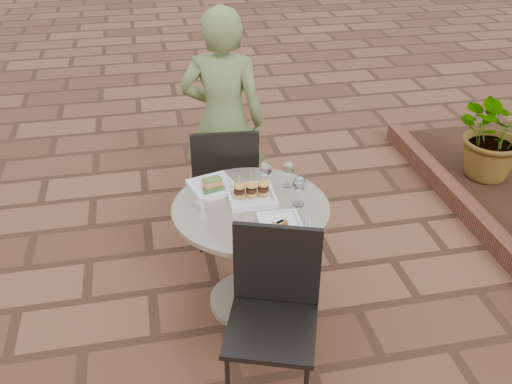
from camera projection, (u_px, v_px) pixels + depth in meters
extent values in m
plane|color=brown|center=(277.00, 275.00, 3.85)|extent=(60.00, 60.00, 0.00)
cylinder|color=gray|center=(251.00, 300.00, 3.61)|extent=(0.52, 0.52, 0.04)
cylinder|color=gray|center=(251.00, 259.00, 3.44)|extent=(0.08, 0.08, 0.70)
cylinder|color=tan|center=(251.00, 208.00, 3.24)|extent=(0.90, 0.90, 0.03)
cube|color=black|center=(225.00, 182.00, 4.01)|extent=(0.48, 0.48, 0.03)
cube|color=black|center=(225.00, 165.00, 3.71)|extent=(0.44, 0.07, 0.46)
cylinder|color=black|center=(249.00, 194.00, 4.31)|extent=(0.02, 0.02, 0.44)
cylinder|color=black|center=(199.00, 197.00, 4.27)|extent=(0.02, 0.02, 0.44)
cylinder|color=black|center=(254.00, 223.00, 3.99)|extent=(0.02, 0.02, 0.44)
cylinder|color=black|center=(200.00, 226.00, 3.95)|extent=(0.02, 0.02, 0.44)
cube|color=black|center=(272.00, 329.00, 2.80)|extent=(0.56, 0.56, 0.03)
cube|color=black|center=(277.00, 264.00, 2.84)|extent=(0.42, 0.18, 0.46)
cylinder|color=black|center=(240.00, 331.00, 3.11)|extent=(0.02, 0.02, 0.44)
cylinder|color=black|center=(310.00, 338.00, 3.06)|extent=(0.02, 0.02, 0.44)
imported|color=#61723F|center=(223.00, 122.00, 4.01)|extent=(0.68, 0.54, 1.63)
cube|color=white|center=(213.00, 188.00, 3.40)|extent=(0.31, 0.31, 0.01)
cube|color=#E38A50|center=(212.00, 183.00, 3.38)|extent=(0.13, 0.10, 0.04)
cube|color=#556A2F|center=(212.00, 179.00, 3.37)|extent=(0.12, 0.09, 0.01)
cube|color=white|center=(251.00, 197.00, 3.30)|extent=(0.27, 0.27, 0.01)
cube|color=white|center=(280.00, 225.00, 3.07)|extent=(0.23, 0.23, 0.01)
ellipsoid|color=pink|center=(276.00, 229.00, 3.01)|extent=(0.04, 0.03, 0.02)
cylinder|color=white|center=(298.00, 204.00, 3.25)|extent=(0.06, 0.06, 0.00)
cylinder|color=white|center=(299.00, 198.00, 3.23)|extent=(0.01, 0.01, 0.08)
ellipsoid|color=white|center=(299.00, 184.00, 3.18)|extent=(0.08, 0.08, 0.10)
cylinder|color=white|center=(299.00, 185.00, 3.18)|extent=(0.06, 0.06, 0.04)
cylinder|color=white|center=(266.00, 187.00, 3.41)|extent=(0.06, 0.06, 0.00)
cylinder|color=white|center=(266.00, 181.00, 3.39)|extent=(0.01, 0.01, 0.07)
ellipsoid|color=white|center=(266.00, 169.00, 3.35)|extent=(0.07, 0.07, 0.09)
cylinder|color=white|center=(288.00, 185.00, 3.43)|extent=(0.06, 0.06, 0.00)
cylinder|color=white|center=(288.00, 180.00, 3.41)|extent=(0.01, 0.01, 0.07)
ellipsoid|color=white|center=(288.00, 169.00, 3.37)|extent=(0.07, 0.07, 0.09)
cylinder|color=silver|center=(201.00, 206.00, 3.20)|extent=(0.08, 0.08, 0.05)
cube|color=brown|center=(473.00, 215.00, 4.33)|extent=(0.12, 3.00, 0.15)
imported|color=#33662D|center=(498.00, 132.00, 4.67)|extent=(0.84, 0.77, 0.81)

